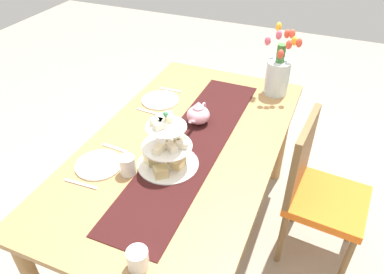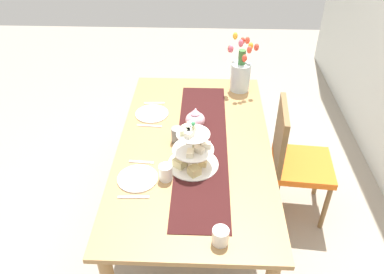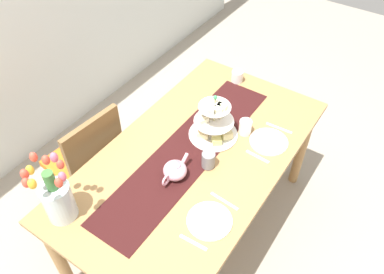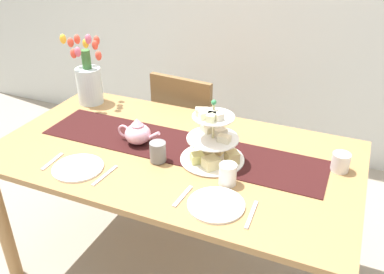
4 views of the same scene
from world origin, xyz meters
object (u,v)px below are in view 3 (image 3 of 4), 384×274
Objects in this scene: cream_jug at (237,76)px; knife_right at (279,128)px; dining_table at (195,166)px; mug_grey at (208,160)px; fork_left at (193,243)px; teapot at (175,170)px; mug_white_text at (245,127)px; chair_left at (89,159)px; fork_right at (258,157)px; tulip_vase at (57,197)px; knife_left at (224,201)px; dinner_plate_left at (209,221)px; dinner_plate_right at (269,142)px; tiered_cake_stand at (214,124)px.

cream_jug is 0.54m from knife_right.
mug_grey reaches higher than dining_table.
fork_left is 0.49m from mug_grey.
mug_white_text is at bearing -15.95° from teapot.
teapot reaches higher than chair_left.
cream_jug is 0.73m from fork_right.
dining_table is at bearing 121.03° from fork_right.
fork_left is 0.67m from fork_right.
chair_left is 1.17m from cream_jug.
fork_left is at bearing -69.75° from tulip_vase.
knife_right is at bearing -24.59° from teapot.
dining_table is 0.83m from tulip_vase.
dining_table is at bearing -24.60° from tulip_vase.
fork_left is 1.00× the size of fork_right.
knife_right reaches higher than dining_table.
teapot reaches higher than fork_left.
chair_left reaches higher than mug_grey.
knife_right is (1.19, -0.64, -0.14)m from tulip_vase.
knife_right is at bearing -46.19° from mug_white_text.
chair_left is 0.78m from teapot.
mug_white_text reaches higher than dining_table.
mug_white_text is at bearing -6.68° from mug_grey.
cream_jug is 0.50× the size of knife_left.
cream_jug is at bearing 20.36° from fork_left.
teapot is 1.59× the size of fork_right.
cream_jug is 0.57× the size of fork_right.
tulip_vase is 0.84m from knife_left.
mug_grey reaches higher than cream_jug.
tulip_vase reaches higher than fork_left.
dinner_plate_left is at bearing 0.00° from fork_left.
mug_white_text is (0.52, -0.15, -0.01)m from teapot.
dining_table is 0.47m from dinner_plate_right.
chair_left is (-0.23, 0.71, -0.17)m from dining_table.
teapot reaches higher than fork_right.
fork_right is at bearing 0.00° from dinner_plate_left.
dining_table is 0.78m from cream_jug.
mug_grey is at bearing -76.40° from chair_left.
cream_jug is 0.82m from mug_grey.
teapot reaches higher than dinner_plate_left.
dining_table is at bearing 178.90° from tiered_cake_stand.
knife_left is at bearing -154.11° from cream_jug.
tulip_vase reaches higher than dinner_plate_right.
chair_left is 9.58× the size of mug_grey.
chair_left is 2.99× the size of tiered_cake_stand.
knife_right is at bearing -33.01° from dining_table.
dinner_plate_left reaches higher than knife_left.
teapot reaches higher than dinner_plate_right.
dinner_plate_right is (0.53, -0.31, -0.05)m from teapot.
tulip_vase is (-0.52, 0.33, 0.09)m from teapot.
mug_white_text reaches higher than cream_jug.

